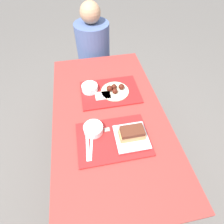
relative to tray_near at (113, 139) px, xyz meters
The scene contains 14 objects.
ground_plane 0.76m from the tray_near, 87.00° to the left, with size 12.00×12.00×0.00m, color #605B56.
picnic_table 0.24m from the tray_near, 87.00° to the left, with size 0.78×1.43×0.72m.
picnic_bench_far 1.20m from the tray_near, 89.44° to the left, with size 0.75×0.28×0.45m.
tray_near is the anchor object (origin of this frame).
tray_far 0.42m from the tray_near, 82.11° to the left, with size 0.45×0.32×0.01m.
bowl_coleslaw_near 0.14m from the tray_near, 145.27° to the left, with size 0.12×0.12×0.05m.
brisket_sandwich_plate 0.12m from the tray_near, ahead, with size 0.20×0.20×0.09m.
plastic_fork_near 0.17m from the tray_near, 167.27° to the right, with size 0.03×0.17×0.00m.
plastic_knife_near 0.15m from the tray_near, 165.38° to the right, with size 0.04×0.17×0.00m.
condiment_packet 0.08m from the tray_near, 110.82° to the left, with size 0.04×0.03×0.01m.
bowl_coleslaw_far 0.48m from the tray_near, 101.45° to the left, with size 0.12×0.12×0.05m.
wings_plate_far 0.43m from the tray_near, 77.10° to the left, with size 0.22×0.22×0.06m.
napkin_far 0.38m from the tray_near, 90.69° to the left, with size 0.12×0.08×0.01m.
person_seated_across 1.15m from the tray_near, 89.36° to the left, with size 0.34×0.34×0.69m.
Camera 1 is at (-0.13, -0.77, 1.68)m, focal length 28.00 mm.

